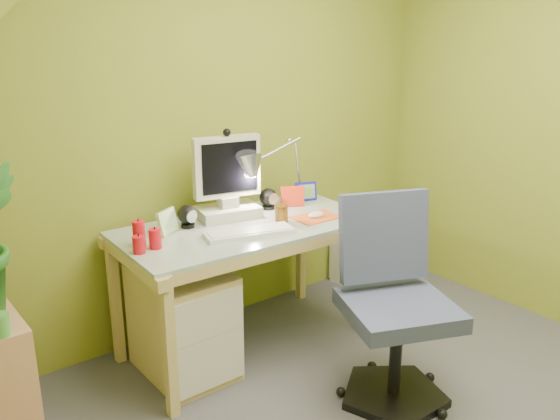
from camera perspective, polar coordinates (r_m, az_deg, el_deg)
wall_back at (r=3.50m, az=-6.13°, el=7.80°), size 3.20×0.01×2.40m
desk at (r=3.36m, az=-3.15°, el=-7.41°), size 1.41×0.75×0.74m
monitor at (r=3.29m, az=-5.15°, el=3.94°), size 0.44×0.31×0.55m
speaker_left at (r=3.19m, az=-8.90°, el=-0.59°), size 0.12×0.12×0.12m
speaker_right at (r=3.47m, az=-1.14°, el=1.10°), size 0.11×0.11×0.13m
keyboard at (r=3.06m, az=-2.99°, el=-2.18°), size 0.48×0.26×0.02m
mousepad at (r=3.34m, az=3.48°, el=-0.69°), size 0.26×0.19×0.01m
mouse at (r=3.33m, az=3.48°, el=-0.45°), size 0.11×0.08×0.04m
amber_tumbler at (r=3.25m, az=0.14°, el=-0.38°), size 0.09×0.09×0.09m
candle_cluster at (r=2.93m, az=-13.08°, el=-2.46°), size 0.18×0.16×0.13m
photo_frame_red at (r=3.53m, az=1.19°, el=1.34°), size 0.13×0.09×0.12m
photo_frame_blue at (r=3.65m, az=2.50°, el=1.81°), size 0.13×0.06×0.12m
photo_frame_green at (r=3.12m, az=-10.80°, el=-1.12°), size 0.14×0.09×0.13m
desk_lamp at (r=3.54m, az=0.98°, el=5.27°), size 0.59×0.36×0.59m
green_cup at (r=2.51m, az=-25.32°, el=-9.97°), size 0.08×0.08×0.09m
task_chair at (r=2.89m, az=11.37°, el=-9.00°), size 0.74×0.74×1.02m
radiator at (r=4.36m, az=7.38°, el=-3.95°), size 0.42×0.20×0.40m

